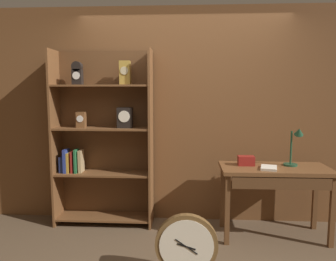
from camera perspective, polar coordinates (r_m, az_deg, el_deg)
name	(u,v)px	position (r m, az deg, el deg)	size (l,w,h in m)	color
back_wood_panel	(184,116)	(3.98, 2.79, 2.59)	(4.80, 0.05, 2.60)	brown
bookshelf	(102,139)	(3.95, -11.42, -1.45)	(1.16, 0.34, 2.08)	brown
workbench	(275,177)	(3.73, 18.28, -7.79)	(1.16, 0.55, 0.78)	brown
desk_lamp	(295,145)	(3.79, 21.39, -2.39)	(0.19, 0.19, 0.44)	#1E472D
toolbox_small	(246,161)	(3.71, 13.53, -5.17)	(0.18, 0.11, 0.10)	maroon
open_repair_manual	(269,168)	(3.60, 17.27, -6.28)	(0.16, 0.22, 0.03)	silver
round_clock_large	(186,246)	(2.92, 3.25, -19.63)	(0.53, 0.11, 0.57)	brown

